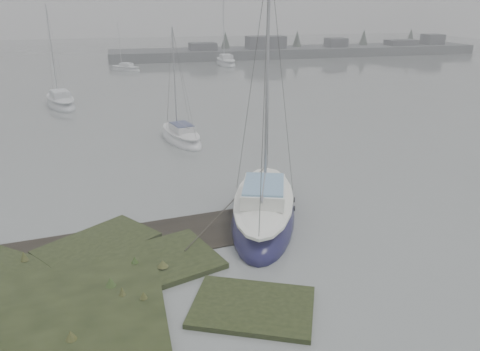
# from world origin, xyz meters

# --- Properties ---
(ground) EXTENTS (160.00, 160.00, 0.00)m
(ground) POSITION_xyz_m (0.00, 30.00, 0.00)
(ground) COLOR slate
(ground) RESTS_ON ground
(far_shoreline) EXTENTS (60.00, 8.00, 4.15)m
(far_shoreline) POSITION_xyz_m (26.84, 61.90, 0.85)
(far_shoreline) COLOR #4C4F51
(far_shoreline) RESTS_ON ground
(sailboat_main) EXTENTS (5.03, 8.17, 10.96)m
(sailboat_main) POSITION_xyz_m (2.58, 5.21, 0.34)
(sailboat_main) COLOR #14133D
(sailboat_main) RESTS_ON ground
(sailboat_white) EXTENTS (2.97, 5.61, 7.55)m
(sailboat_white) POSITION_xyz_m (0.82, 17.54, 0.23)
(sailboat_white) COLOR silver
(sailboat_white) RESTS_ON ground
(sailboat_far_a) EXTENTS (3.81, 6.61, 8.87)m
(sailboat_far_a) POSITION_xyz_m (-7.74, 30.62, 0.27)
(sailboat_far_a) COLOR #9FA4A8
(sailboat_far_a) RESTS_ON ground
(sailboat_far_b) EXTENTS (2.44, 6.80, 9.50)m
(sailboat_far_b) POSITION_xyz_m (11.93, 53.76, 0.29)
(sailboat_far_b) COLOR #ACB0B6
(sailboat_far_b) RESTS_ON ground
(sailboat_far_c) EXTENTS (4.42, 4.18, 6.47)m
(sailboat_far_c) POSITION_xyz_m (-1.84, 51.39, 0.20)
(sailboat_far_c) COLOR #B3B9BC
(sailboat_far_c) RESTS_ON ground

